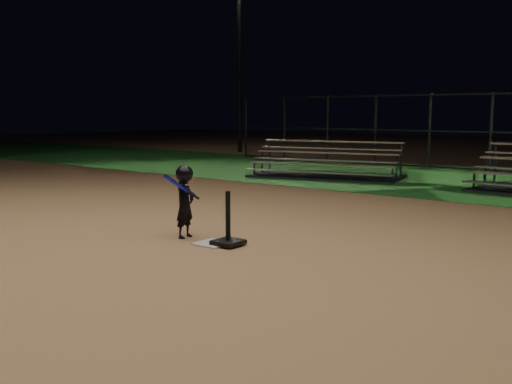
% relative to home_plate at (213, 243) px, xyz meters
% --- Properties ---
extents(ground, '(80.00, 80.00, 0.00)m').
position_rel_home_plate_xyz_m(ground, '(0.00, 0.00, -0.01)').
color(ground, '#B17D50').
rests_on(ground, ground).
extents(grass_strip, '(60.00, 8.00, 0.01)m').
position_rel_home_plate_xyz_m(grass_strip, '(0.00, 10.00, -0.01)').
color(grass_strip, '#194E19').
rests_on(grass_strip, ground).
extents(home_plate, '(0.45, 0.45, 0.02)m').
position_rel_home_plate_xyz_m(home_plate, '(0.00, 0.00, 0.00)').
color(home_plate, beige).
rests_on(home_plate, ground).
extents(batting_tee, '(0.38, 0.38, 0.76)m').
position_rel_home_plate_xyz_m(batting_tee, '(0.24, 0.06, 0.15)').
color(batting_tee, black).
rests_on(batting_tee, home_plate).
extents(child_batter, '(0.40, 0.58, 1.10)m').
position_rel_home_plate_xyz_m(child_batter, '(-0.63, 0.08, 0.57)').
color(child_batter, black).
rests_on(child_batter, ground).
extents(bleacher_left, '(4.60, 2.99, 1.04)m').
position_rel_home_plate_xyz_m(bleacher_left, '(-3.22, 8.35, 0.20)').
color(bleacher_left, silver).
rests_on(bleacher_left, ground).
extents(backstop_fence, '(20.08, 0.08, 2.50)m').
position_rel_home_plate_xyz_m(backstop_fence, '(0.00, 13.00, 1.24)').
color(backstop_fence, '#38383D').
rests_on(backstop_fence, ground).
extents(light_pole_left, '(0.90, 0.53, 8.30)m').
position_rel_home_plate_xyz_m(light_pole_left, '(-12.00, 14.94, 4.93)').
color(light_pole_left, '#2D2D30').
rests_on(light_pole_left, ground).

